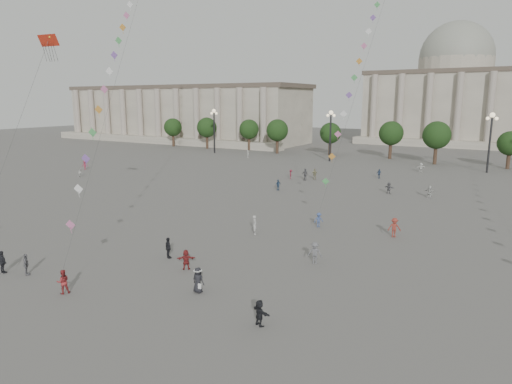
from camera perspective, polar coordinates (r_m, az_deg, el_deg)
The scene contains 31 objects.
ground at distance 31.91m, azimuth -13.70°, elevation -12.56°, with size 360.00×360.00×0.00m, color #5C5956.
hall_west at distance 149.30m, azimuth -9.25°, elevation 9.63°, with size 84.00×26.22×17.20m.
hall_central at distance 151.17m, azimuth 23.37°, elevation 11.08°, with size 48.30×34.30×35.50m.
tree_row at distance 100.95m, azimuth 18.97°, elevation 6.63°, with size 137.12×5.12×8.00m.
lamp_post_far_west at distance 112.05m, azimuth -5.26°, elevation 8.62°, with size 2.00×0.90×10.65m.
lamp_post_mid_west at distance 97.49m, azimuth 9.31°, elevation 8.10°, with size 2.00×0.90×10.65m.
lamp_post_mid_east at distance 90.86m, azimuth 27.29°, elevation 6.75°, with size 2.00×0.90×10.65m.
person_crowd_0 at distance 78.41m, azimuth 15.13°, elevation 2.23°, with size 0.91×0.38×1.55m, color navy.
person_crowd_1 at distance 82.64m, azimuth -21.13°, elevation 2.29°, with size 0.74×0.57×1.51m, color silver.
person_crowd_2 at distance 90.70m, azimuth -20.61°, elevation 3.15°, with size 1.11×0.64×1.71m, color maroon.
person_crowd_3 at distance 27.12m, azimuth 0.45°, elevation -14.87°, with size 1.45×0.46×1.57m, color black.
person_crowd_4 at distance 87.25m, azimuth 19.92°, elevation 2.89°, with size 1.58×0.50×1.71m, color white.
person_crowd_6 at distance 36.80m, azimuth 7.37°, elevation -7.54°, with size 1.15×0.66×1.78m, color #5D5E62.
person_crowd_7 at distance 64.80m, azimuth 20.88°, elevation 0.04°, with size 1.53×0.49×1.65m, color #BABBB6.
person_crowd_8 at distance 45.21m, azimuth 16.90°, elevation -4.28°, with size 1.21×0.70×1.88m, color maroon.
person_crowd_10 at distance 102.79m, azimuth -1.01°, elevation 4.76°, with size 0.60×0.39×1.65m, color silver.
person_crowd_12 at distance 65.89m, azimuth 16.27°, elevation 0.48°, with size 1.47×0.47×1.59m, color #5B5B60.
person_crowd_13 at distance 44.24m, azimuth -0.15°, elevation -4.12°, with size 0.68×0.45×1.87m, color #B2B1AE.
person_crowd_16 at distance 74.21m, azimuth 6.16°, elevation 2.20°, with size 1.12×0.47×1.92m, color #58585C.
person_crowd_17 at distance 75.32m, azimuth 4.38°, elevation 2.23°, with size 1.00×0.57×1.55m, color maroon.
person_crowd_18 at distance 65.69m, azimuth 2.79°, elevation 0.90°, with size 0.93×0.39×1.58m, color navy.
person_crowd_19 at distance 75.00m, azimuth 7.35°, elevation 2.22°, with size 1.05×0.44×1.79m, color gray.
tourist_1 at distance 38.38m, azimuth -10.90°, elevation -6.87°, with size 1.03×0.43×1.76m, color black.
tourist_2 at distance 35.74m, azimuth -8.74°, elevation -8.35°, with size 1.45×0.46×1.57m, color maroon.
tourist_3 at distance 38.25m, azimuth -26.80°, elevation -8.09°, with size 0.96×0.40×1.64m, color slate.
tourist_4 at distance 39.45m, azimuth -29.13°, elevation -7.66°, with size 1.02×0.43×1.74m, color black.
kite_flyer_0 at distance 33.74m, azimuth -22.97°, elevation -10.28°, with size 0.81×0.63×1.67m, color maroon.
kite_flyer_1 at distance 47.12m, azimuth 7.85°, elevation -3.47°, with size 0.98×0.56×1.52m, color #3A4F83.
hat_person at distance 31.53m, azimuth -7.26°, elevation -10.81°, with size 0.86×0.60×1.76m.
dragon_kite at distance 48.37m, azimuth -24.50°, elevation 15.88°, with size 3.39×3.09×18.03m.
kite_train_west at distance 60.77m, azimuth -15.08°, elevation 22.06°, with size 31.04×44.88×69.67m.
Camera 1 is at (20.83, -20.50, 12.81)m, focal length 32.00 mm.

